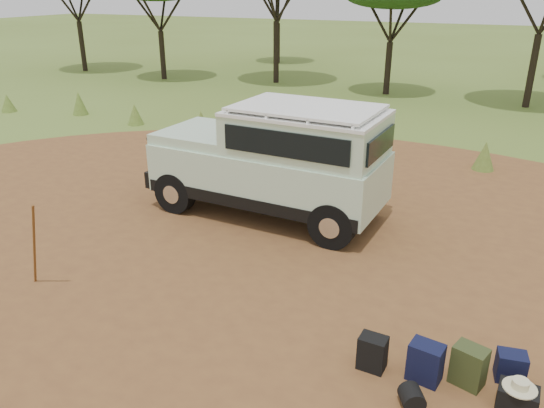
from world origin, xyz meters
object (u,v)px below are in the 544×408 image
at_px(backpack_black, 372,353).
at_px(backpack_navy, 425,362).
at_px(hard_case, 517,399).
at_px(safari_vehicle, 275,163).
at_px(backpack_olive, 469,366).
at_px(duffel_navy, 511,367).
at_px(walking_staff, 34,245).

bearing_deg(backpack_black, backpack_navy, 8.83).
xyz_separation_m(backpack_navy, hard_case, (1.10, -0.08, -0.11)).
bearing_deg(safari_vehicle, backpack_black, -48.45).
bearing_deg(backpack_black, safari_vehicle, 132.09).
relative_size(safari_vehicle, backpack_olive, 9.57).
bearing_deg(duffel_navy, backpack_olive, -156.98).
distance_m(safari_vehicle, backpack_olive, 6.03).
distance_m(backpack_black, backpack_olive, 1.21).
relative_size(walking_staff, backpack_navy, 3.12).
height_order(walking_staff, backpack_olive, walking_staff).
bearing_deg(backpack_navy, duffel_navy, 34.32).
bearing_deg(backpack_navy, backpack_black, -165.15).
height_order(backpack_navy, hard_case, backpack_navy).
distance_m(backpack_olive, duffel_navy, 0.59).
xyz_separation_m(backpack_black, backpack_navy, (0.68, 0.06, 0.03)).
distance_m(safari_vehicle, walking_staff, 5.04).
xyz_separation_m(backpack_olive, duffel_navy, (0.49, 0.31, -0.07)).
bearing_deg(backpack_navy, hard_case, 5.91).
distance_m(backpack_navy, hard_case, 1.11).
height_order(backpack_black, backpack_olive, backpack_olive).
bearing_deg(hard_case, duffel_navy, 103.12).
relative_size(backpack_navy, duffel_navy, 1.34).
height_order(walking_staff, backpack_navy, walking_staff).
xyz_separation_m(backpack_navy, backpack_olive, (0.51, 0.15, 0.01)).
distance_m(walking_staff, backpack_olive, 6.83).
bearing_deg(walking_staff, duffel_navy, -62.51).
bearing_deg(safari_vehicle, duffel_navy, -32.92).
relative_size(walking_staff, hard_case, 3.74).
height_order(safari_vehicle, hard_case, safari_vehicle).
distance_m(backpack_olive, hard_case, 0.64).
bearing_deg(backpack_black, duffel_navy, 20.94).
bearing_deg(duffel_navy, backpack_navy, -164.65).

